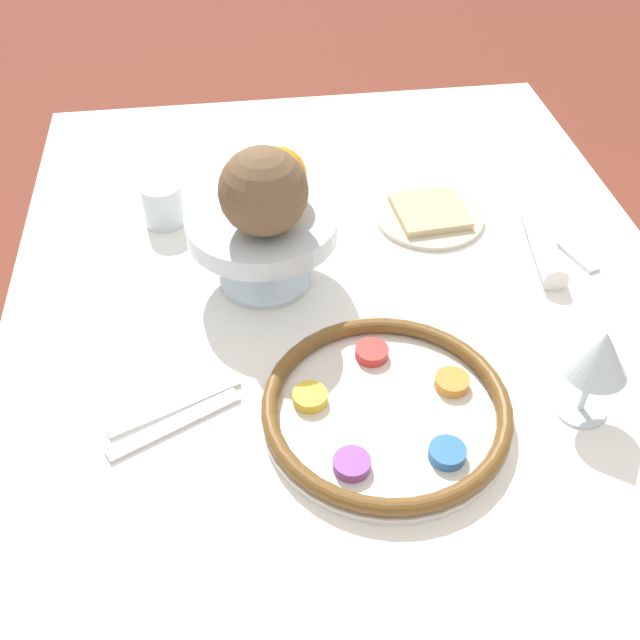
% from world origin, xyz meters
% --- Properties ---
extents(ground_plane, '(8.00, 8.00, 0.00)m').
position_xyz_m(ground_plane, '(0.00, 0.00, 0.00)').
color(ground_plane, brown).
extents(dining_table, '(1.43, 0.97, 0.70)m').
position_xyz_m(dining_table, '(0.00, 0.00, 0.35)').
color(dining_table, white).
rests_on(dining_table, ground_plane).
extents(seder_plate, '(0.30, 0.30, 0.03)m').
position_xyz_m(seder_plate, '(-0.13, -0.01, 0.72)').
color(seder_plate, silver).
rests_on(seder_plate, dining_table).
extents(wine_glass, '(0.08, 0.08, 0.13)m').
position_xyz_m(wine_glass, '(-0.15, -0.25, 0.80)').
color(wine_glass, silver).
rests_on(wine_glass, dining_table).
extents(fruit_stand, '(0.21, 0.21, 0.11)m').
position_xyz_m(fruit_stand, '(0.15, 0.11, 0.79)').
color(fruit_stand, silver).
rests_on(fruit_stand, dining_table).
extents(orange_fruit, '(0.08, 0.08, 0.08)m').
position_xyz_m(orange_fruit, '(0.18, 0.09, 0.86)').
color(orange_fruit, orange).
rests_on(orange_fruit, fruit_stand).
extents(coconut, '(0.12, 0.12, 0.12)m').
position_xyz_m(coconut, '(0.12, 0.11, 0.88)').
color(coconut, brown).
rests_on(coconut, fruit_stand).
extents(bread_plate, '(0.18, 0.18, 0.02)m').
position_xyz_m(bread_plate, '(0.27, -0.16, 0.71)').
color(bread_plate, beige).
rests_on(bread_plate, dining_table).
extents(napkin_roll, '(0.19, 0.06, 0.04)m').
position_xyz_m(napkin_roll, '(0.16, -0.31, 0.72)').
color(napkin_roll, white).
rests_on(napkin_roll, dining_table).
extents(cup_near, '(0.06, 0.06, 0.07)m').
position_xyz_m(cup_near, '(0.32, 0.26, 0.74)').
color(cup_near, silver).
rests_on(cup_near, dining_table).
extents(fork_left, '(0.09, 0.16, 0.01)m').
position_xyz_m(fork_left, '(-0.11, 0.25, 0.71)').
color(fork_left, silver).
rests_on(fork_left, dining_table).
extents(fork_right, '(0.08, 0.17, 0.01)m').
position_xyz_m(fork_right, '(-0.08, 0.25, 0.71)').
color(fork_right, silver).
rests_on(fork_right, dining_table).
extents(spoon, '(0.15, 0.07, 0.01)m').
position_xyz_m(spoon, '(0.17, -0.35, 0.71)').
color(spoon, silver).
rests_on(spoon, dining_table).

